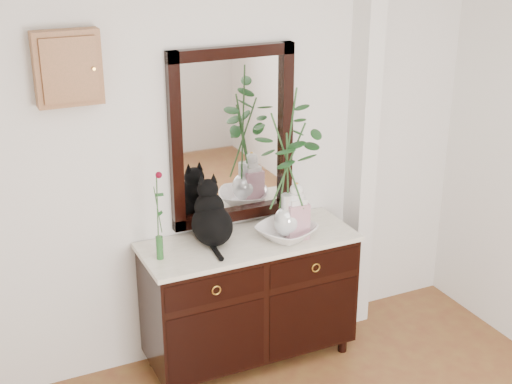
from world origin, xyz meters
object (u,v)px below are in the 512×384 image
sideboard (249,294)px  lotus_bowl (286,232)px  cat (212,213)px  ginger_jar (296,210)px

sideboard → lotus_bowl: size_ratio=3.87×
sideboard → lotus_bowl: bearing=-19.1°
sideboard → cat: size_ratio=3.37×
cat → lotus_bowl: 0.48m
lotus_bowl → ginger_jar: ginger_jar is taller
sideboard → lotus_bowl: (0.22, -0.08, 0.42)m
sideboard → ginger_jar: bearing=-15.6°
lotus_bowl → sideboard: bearing=160.9°
ginger_jar → cat: bearing=165.0°
lotus_bowl → ginger_jar: 0.15m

